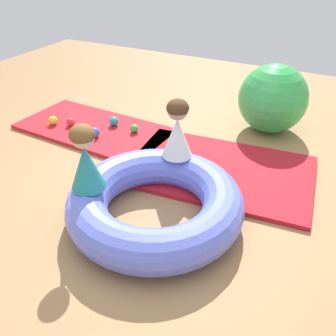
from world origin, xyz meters
The scene contains 14 objects.
ground_plane centered at (0.00, 0.00, 0.00)m, with size 8.00×8.00×0.00m, color #9E7549.
gym_mat_center_rear centered at (-1.12, 0.99, 0.02)m, with size 1.60×0.81×0.04m, color red.
gym_mat_far_right centered at (0.34, 0.83, 0.02)m, with size 1.57×1.03×0.04m, color #B21923.
inflatable_cushion centered at (0.14, 0.04, 0.15)m, with size 1.26×1.26×0.29m, color #6070E5.
child_in_white centered at (0.09, 0.49, 0.52)m, with size 0.24×0.24×0.46m.
child_in_teal centered at (-0.26, -0.17, 0.52)m, with size 0.25×0.25×0.46m.
play_ball_orange centered at (-0.15, 0.92, 0.08)m, with size 0.08×0.08×0.08m, color orange.
play_ball_pink centered at (0.07, 0.52, 0.09)m, with size 0.10×0.10×0.10m, color pink.
play_ball_teal centered at (-0.95, 1.12, 0.09)m, with size 0.10×0.10×0.10m, color teal.
play_ball_red centered at (-1.36, 0.91, 0.08)m, with size 0.09×0.09×0.09m, color red.
play_ball_yellow centered at (-1.54, 0.85, 0.09)m, with size 0.09×0.09×0.09m, color yellow.
play_ball_green centered at (-0.68, 1.08, 0.08)m, with size 0.08×0.08×0.08m, color green.
play_ball_blue centered at (-0.98, 0.81, 0.09)m, with size 0.10×0.10×0.10m, color blue.
exercise_ball_large centered at (0.51, 1.85, 0.35)m, with size 0.70×0.70×0.70m, color green.
Camera 1 is at (1.15, -1.74, 1.75)m, focal length 39.10 mm.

